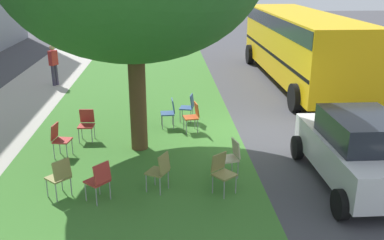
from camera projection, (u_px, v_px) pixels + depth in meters
The scene contains 15 objects.
ground at pixel (246, 134), 12.56m from camera, with size 80.00×80.00×0.00m, color #424247.
grass_verge at pixel (136, 137), 12.37m from camera, with size 48.00×6.00×0.01m, color #3D752D.
chair_0 at pixel (160, 169), 9.17m from camera, with size 0.56×0.57×0.88m.
chair_1 at pixel (99, 179), 8.75m from camera, with size 0.59×0.59×0.88m.
chair_2 at pixel (170, 111), 12.99m from camera, with size 0.44×0.45×0.88m.
chair_3 at pixel (222, 170), 9.11m from camera, with size 0.59×0.58×0.88m.
chair_4 at pixel (193, 115), 12.64m from camera, with size 0.48×0.49×0.88m.
chair_5 at pixel (231, 155), 9.86m from camera, with size 0.50×0.50×0.88m.
chair_6 at pixel (59, 138), 10.91m from camera, with size 0.48×0.49×0.88m.
chair_7 at pixel (60, 175), 8.90m from camera, with size 0.59×0.59×0.88m.
chair_8 at pixel (189, 106), 13.49m from camera, with size 0.50×0.50×0.88m.
chair_9 at pixel (86, 122), 11.99m from camera, with size 0.44×0.44×0.88m.
parked_car at pixel (358, 150), 9.37m from camera, with size 3.70×1.92×1.65m.
school_bus at pixel (299, 41), 17.90m from camera, with size 10.40×2.80×2.88m.
pedestrian_1 at pixel (54, 63), 17.67m from camera, with size 0.41×0.34×1.69m.
Camera 1 is at (-11.61, 2.32, 4.52)m, focal length 40.27 mm.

